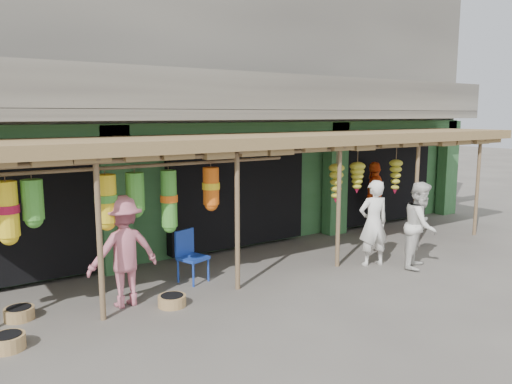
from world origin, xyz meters
TOP-DOWN VIEW (x-y plane):
  - ground at (0.00, 0.00)m, footprint 80.00×80.00m
  - building at (-0.00, 4.87)m, footprint 16.40×6.80m
  - awning at (-0.17, 0.81)m, footprint 14.00×2.70m
  - blue_chair at (-2.03, 0.70)m, footprint 0.60×0.61m
  - basket_left at (-5.10, 0.55)m, footprint 0.61×0.61m
  - basket_mid at (-2.86, -0.29)m, footprint 0.57×0.57m
  - basket_right at (-5.40, -0.48)m, footprint 0.48×0.48m
  - person_front at (1.68, -0.56)m, footprint 0.77×0.62m
  - person_right at (2.39, -1.21)m, footprint 1.10×1.02m
  - person_vendor at (4.00, 1.56)m, footprint 1.23×0.91m
  - person_shopper at (-3.50, 0.20)m, footprint 1.25×0.76m

SIDE VIEW (x-z plane):
  - ground at x=0.00m, z-range 0.00..0.00m
  - basket_mid at x=-2.86m, z-range 0.00..0.18m
  - basket_left at x=-5.10m, z-range 0.00..0.19m
  - basket_right at x=-5.40m, z-range 0.00..0.21m
  - blue_chair at x=-2.03m, z-range 0.06..1.06m
  - person_right at x=2.39m, z-range 0.00..1.82m
  - person_front at x=1.68m, z-range 0.00..1.84m
  - person_shopper at x=-3.50m, z-range 0.00..1.88m
  - person_vendor at x=4.00m, z-range 0.00..1.94m
  - awning at x=-0.17m, z-range 1.19..3.98m
  - building at x=0.00m, z-range -0.13..6.87m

